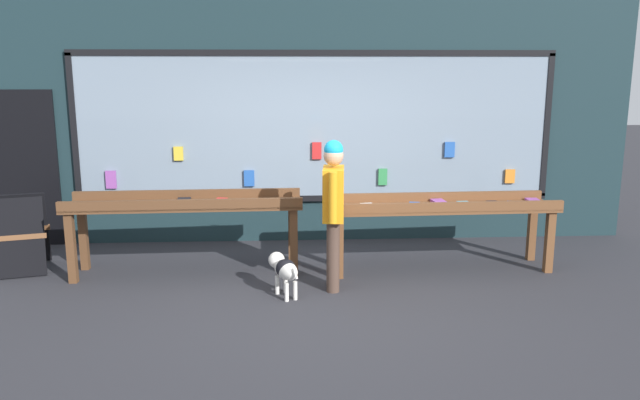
% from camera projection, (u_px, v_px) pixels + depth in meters
% --- Properties ---
extents(ground_plane, '(40.00, 40.00, 0.00)m').
position_uv_depth(ground_plane, '(319.00, 299.00, 6.54)').
color(ground_plane, '#2D2D33').
extents(shopfront_facade, '(8.87, 0.29, 3.34)m').
position_uv_depth(shopfront_facade, '(307.00, 121.00, 8.53)').
color(shopfront_facade, '#192D33').
rests_on(shopfront_facade, ground_plane).
extents(display_table_left, '(2.71, 0.72, 0.94)m').
position_uv_depth(display_table_left, '(185.00, 210.00, 7.21)').
color(display_table_left, brown).
rests_on(display_table_left, ground_plane).
extents(display_table_right, '(2.71, 0.74, 0.88)m').
position_uv_depth(display_table_right, '(441.00, 211.00, 7.39)').
color(display_table_right, brown).
rests_on(display_table_right, ground_plane).
extents(person_browsing, '(0.26, 0.65, 1.64)m').
position_uv_depth(person_browsing, '(333.00, 204.00, 6.63)').
color(person_browsing, '#4C382D').
rests_on(person_browsing, ground_plane).
extents(small_dog, '(0.36, 0.57, 0.43)m').
position_uv_depth(small_dog, '(284.00, 269.00, 6.57)').
color(small_dog, white).
rests_on(small_dog, ground_plane).
extents(sandwich_board_sign, '(0.74, 0.79, 0.90)m').
position_uv_depth(sandwich_board_sign, '(19.00, 233.00, 7.37)').
color(sandwich_board_sign, black).
rests_on(sandwich_board_sign, ground_plane).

